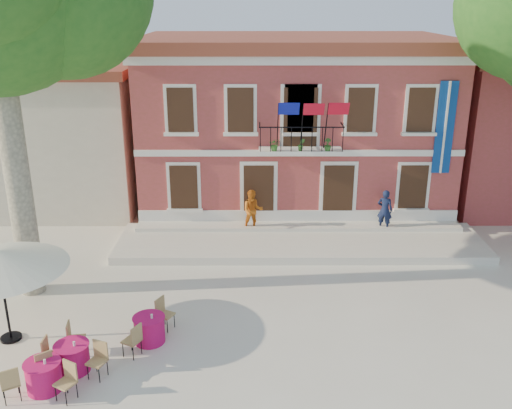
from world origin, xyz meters
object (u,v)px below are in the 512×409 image
object	(u,v)px
cafe_table_0	(72,356)
cafe_table_2	(43,374)
pedestrian_orange	(253,211)
cafe_table_1	(149,328)
pedestrian_navy	(385,210)

from	to	relation	value
cafe_table_0	cafe_table_2	world-z (taller)	same
cafe_table_0	cafe_table_2	bearing A→B (deg)	-122.48
pedestrian_orange	cafe_table_1	distance (m)	7.95
pedestrian_navy	cafe_table_0	size ratio (longest dim) A/B	0.89
cafe_table_1	pedestrian_navy	bearing A→B (deg)	42.89
pedestrian_orange	pedestrian_navy	bearing A→B (deg)	-2.27
pedestrian_navy	cafe_table_1	xyz separation A→B (m)	(-8.07, -7.50, -0.71)
pedestrian_navy	cafe_table_2	xyz separation A→B (m)	(-10.27, -9.57, -0.70)
pedestrian_orange	cafe_table_2	world-z (taller)	pedestrian_orange
pedestrian_navy	cafe_table_1	bearing A→B (deg)	67.33
cafe_table_0	cafe_table_1	bearing A→B (deg)	37.40
pedestrian_orange	cafe_table_0	xyz separation A→B (m)	(-4.56, -8.71, -0.71)
pedestrian_orange	cafe_table_1	bearing A→B (deg)	-114.43
pedestrian_navy	cafe_table_1	distance (m)	11.04
cafe_table_0	cafe_table_2	distance (m)	0.89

